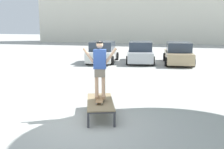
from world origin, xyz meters
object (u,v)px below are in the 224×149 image
car_silver (140,53)px  car_tan (178,54)px  skate_box (100,103)px  skater (100,66)px  car_white (103,53)px  skateboard (100,99)px

car_silver → car_tan: (2.66, -0.12, 0.00)m
skate_box → skater: bearing=-71.4°
car_white → car_tan: same height
car_white → car_silver: size_ratio=0.98×
skate_box → car_tan: (2.23, 11.73, 0.28)m
car_silver → car_tan: size_ratio=1.01×
skate_box → car_tan: size_ratio=0.47×
skateboard → skater: bearing=101.1°
skateboard → car_silver: (-0.45, 11.90, 0.15)m
skater → car_tan: bearing=79.4°
skate_box → car_tan: 11.94m
skater → skateboard: bearing=-78.9°
skater → car_white: skater is taller
skate_box → car_white: (-3.09, 11.34, 0.28)m
skater → car_silver: size_ratio=0.38×
skate_box → car_white: bearing=105.3°
car_white → skate_box: bearing=-74.7°
skate_box → car_white: 11.75m
skate_box → car_silver: (-0.43, 11.85, 0.28)m
skateboard → car_silver: 11.91m
skate_box → car_white: car_white is taller
skate_box → car_tan: bearing=79.2°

